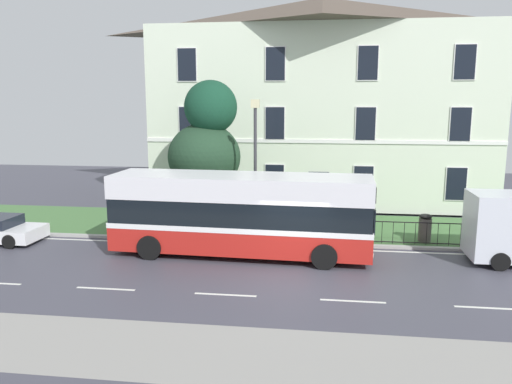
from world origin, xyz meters
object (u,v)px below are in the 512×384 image
single_decker_bus (241,213)px  litter_bin (425,228)px  georgian_townhouse (321,99)px  street_lamp_post (255,158)px  evergreen_tree (209,175)px

single_decker_bus → litter_bin: size_ratio=8.67×
georgian_townhouse → single_decker_bus: (-2.99, -12.51, -4.48)m
georgian_townhouse → litter_bin: size_ratio=16.28×
street_lamp_post → litter_bin: (7.35, 0.13, -2.89)m
georgian_townhouse → single_decker_bus: 13.62m
georgian_townhouse → single_decker_bus: georgian_townhouse is taller
evergreen_tree → street_lamp_post: size_ratio=1.26×
litter_bin → street_lamp_post: bearing=-179.0°
georgian_townhouse → single_decker_bus: bearing=-103.4°
evergreen_tree → litter_bin: evergreen_tree is taller
single_decker_bus → street_lamp_post: bearing=86.4°
georgian_townhouse → evergreen_tree: size_ratio=2.55×
evergreen_tree → litter_bin: (9.89, -1.89, -1.84)m
georgian_townhouse → evergreen_tree: bearing=-123.1°
street_lamp_post → litter_bin: size_ratio=5.05×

